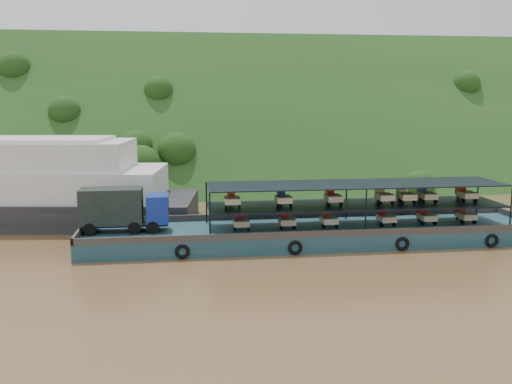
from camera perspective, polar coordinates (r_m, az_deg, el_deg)
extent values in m
plane|color=brown|center=(46.36, 2.96, -4.46)|extent=(160.00, 160.00, 0.00)
cube|color=#193814|center=(81.40, -1.71, 1.64)|extent=(140.00, 39.60, 39.60)
cube|color=#133C45|center=(44.69, 5.55, -4.24)|extent=(35.00, 7.00, 1.20)
cube|color=#592D19|center=(47.73, 4.64, -2.28)|extent=(35.00, 0.20, 0.50)
cube|color=#592D19|center=(41.28, 6.65, -4.20)|extent=(35.00, 0.20, 0.50)
cube|color=#592D19|center=(43.96, -17.15, -3.72)|extent=(0.20, 7.00, 0.50)
torus|color=black|center=(40.12, -7.38, -5.95)|extent=(1.06, 0.26, 1.06)
torus|color=black|center=(40.92, 3.95, -5.58)|extent=(1.06, 0.26, 1.06)
torus|color=black|center=(43.21, 14.44, -5.05)|extent=(1.06, 0.26, 1.06)
torus|color=black|center=(46.27, 22.52, -4.52)|extent=(1.06, 0.26, 1.06)
cylinder|color=black|center=(43.23, -16.31, -3.60)|extent=(0.94, 0.33, 0.94)
cylinder|color=black|center=(45.14, -15.93, -3.03)|extent=(0.94, 0.33, 0.94)
cylinder|color=black|center=(42.85, -12.07, -3.53)|extent=(0.94, 0.33, 0.94)
cylinder|color=black|center=(44.78, -11.87, -2.96)|extent=(0.94, 0.33, 0.94)
cylinder|color=black|center=(42.76, -10.30, -3.50)|extent=(0.94, 0.33, 0.94)
cylinder|color=black|center=(44.69, -10.18, -2.93)|extent=(0.94, 0.33, 0.94)
cube|color=black|center=(43.85, -12.96, -3.08)|extent=(6.41, 2.09, 0.19)
cube|color=navy|center=(43.46, -9.79, -1.63)|extent=(1.61, 2.27, 2.07)
cube|color=black|center=(43.36, -8.75, -1.12)|extent=(0.06, 1.88, 0.85)
cube|color=black|center=(43.68, -14.25, -1.35)|extent=(4.53, 2.27, 2.64)
cube|color=black|center=(45.13, 9.93, -1.26)|extent=(23.00, 5.00, 0.12)
cube|color=black|center=(44.85, 9.99, 0.80)|extent=(23.00, 5.00, 0.08)
cylinder|color=black|center=(40.65, -4.64, -2.36)|extent=(0.12, 0.12, 3.30)
cylinder|color=black|center=(45.55, -4.98, -1.07)|extent=(0.12, 0.12, 3.30)
cylinder|color=black|center=(42.80, 10.93, -1.90)|extent=(0.12, 0.12, 3.30)
cylinder|color=black|center=(47.48, 9.02, -0.71)|extent=(0.12, 0.12, 3.30)
cylinder|color=black|center=(47.70, 24.15, -1.39)|extent=(0.12, 0.12, 3.30)
cylinder|color=black|center=(51.94, 21.27, -0.37)|extent=(0.12, 0.12, 3.30)
cylinder|color=black|center=(44.59, -1.70, -3.09)|extent=(0.12, 0.52, 0.52)
cylinder|color=black|center=(42.80, -2.11, -3.63)|extent=(0.14, 0.52, 0.52)
cylinder|color=black|center=(42.90, -0.78, -3.59)|extent=(0.14, 0.52, 0.52)
cube|color=#C3B68A|center=(43.11, -1.50, -3.07)|extent=(1.15, 1.50, 0.44)
cube|color=red|center=(44.19, -1.66, -2.52)|extent=(0.55, 0.80, 0.80)
cube|color=red|center=(43.89, -1.64, -1.93)|extent=(0.50, 0.10, 0.10)
cylinder|color=black|center=(45.08, 2.77, -2.96)|extent=(0.12, 0.52, 0.52)
cylinder|color=black|center=(43.27, 2.54, -3.49)|extent=(0.14, 0.52, 0.52)
cylinder|color=black|center=(43.45, 3.84, -3.44)|extent=(0.14, 0.52, 0.52)
cube|color=#C1B089|center=(43.62, 3.11, -2.93)|extent=(1.15, 1.50, 0.44)
cube|color=red|center=(44.69, 2.84, -2.39)|extent=(0.55, 0.80, 0.80)
cube|color=red|center=(44.39, 2.89, -1.81)|extent=(0.50, 0.10, 0.10)
cylinder|color=black|center=(45.79, 6.84, -2.82)|extent=(0.12, 0.52, 0.52)
cylinder|color=black|center=(43.96, 6.79, -3.34)|extent=(0.14, 0.52, 0.52)
cylinder|color=black|center=(44.22, 8.05, -3.29)|extent=(0.14, 0.52, 0.52)
cube|color=beige|center=(44.35, 7.31, -2.79)|extent=(1.15, 1.50, 0.44)
cube|color=red|center=(45.39, 6.94, -2.26)|extent=(0.55, 0.80, 0.80)
cube|color=red|center=(45.11, 7.02, -1.69)|extent=(0.50, 0.10, 0.10)
cylinder|color=black|center=(47.14, 12.29, -2.61)|extent=(0.12, 0.52, 0.52)
cylinder|color=black|center=(45.32, 12.46, -3.11)|extent=(0.14, 0.52, 0.52)
cylinder|color=black|center=(45.67, 13.64, -3.06)|extent=(0.14, 0.52, 0.52)
cube|color=beige|center=(45.74, 12.92, -2.57)|extent=(1.15, 1.50, 0.44)
cube|color=red|center=(46.76, 12.43, -2.07)|extent=(0.55, 0.80, 0.80)
cube|color=red|center=(46.48, 12.54, -1.51)|extent=(0.50, 0.10, 0.10)
cylinder|color=black|center=(48.38, 16.01, -2.46)|extent=(0.12, 0.52, 0.52)
cylinder|color=black|center=(46.57, 16.33, -2.93)|extent=(0.14, 0.52, 0.52)
cylinder|color=black|center=(46.98, 17.45, -2.88)|extent=(0.14, 0.52, 0.52)
cube|color=beige|center=(47.01, 16.73, -2.41)|extent=(1.15, 1.50, 0.44)
cube|color=red|center=(48.00, 16.18, -1.92)|extent=(0.55, 0.80, 0.80)
cube|color=red|center=(47.73, 16.31, -1.38)|extent=(0.50, 0.10, 0.10)
cylinder|color=black|center=(49.79, 19.51, -2.30)|extent=(0.12, 0.52, 0.52)
cylinder|color=black|center=(48.00, 19.95, -2.76)|extent=(0.14, 0.52, 0.52)
cylinder|color=black|center=(48.47, 21.00, -2.70)|extent=(0.14, 0.52, 0.52)
cube|color=beige|center=(48.47, 20.31, -2.25)|extent=(1.15, 1.50, 0.44)
cube|color=#AE1F0B|center=(49.43, 19.70, -1.78)|extent=(0.55, 0.80, 0.80)
cube|color=#AE1F0B|center=(49.16, 19.84, -1.26)|extent=(0.50, 0.10, 0.10)
cylinder|color=black|center=(44.18, -2.56, -0.94)|extent=(0.12, 0.52, 0.52)
cylinder|color=black|center=(42.38, -3.02, -1.39)|extent=(0.14, 0.52, 0.52)
cylinder|color=black|center=(42.47, -1.67, -1.36)|extent=(0.14, 0.52, 0.52)
cube|color=beige|center=(42.70, -2.39, -0.84)|extent=(1.15, 1.50, 0.44)
cube|color=#BA2B0C|center=(43.80, -2.53, -0.34)|extent=(0.55, 0.80, 0.80)
cube|color=#BA2B0C|center=(43.52, -2.51, 0.27)|extent=(0.50, 0.10, 0.10)
cylinder|color=black|center=(44.69, 2.43, -0.81)|extent=(0.12, 0.52, 0.52)
cylinder|color=black|center=(42.87, 2.20, -1.26)|extent=(0.14, 0.52, 0.52)
cylinder|color=black|center=(43.05, 3.51, -1.23)|extent=(0.14, 0.52, 0.52)
cube|color=beige|center=(43.23, 2.77, -0.71)|extent=(1.15, 1.50, 0.44)
cube|color=#193098|center=(44.31, 2.51, -0.22)|extent=(0.55, 0.80, 0.80)
cube|color=#193098|center=(44.03, 2.56, 0.38)|extent=(0.50, 0.10, 0.10)
cylinder|color=black|center=(45.53, 7.26, -0.69)|extent=(0.12, 0.52, 0.52)
cylinder|color=black|center=(43.69, 7.23, -1.12)|extent=(0.14, 0.52, 0.52)
cylinder|color=black|center=(43.96, 8.49, -1.09)|extent=(0.14, 0.52, 0.52)
cube|color=#C3B58A|center=(44.09, 7.75, -0.59)|extent=(1.15, 1.50, 0.44)
cube|color=red|center=(45.15, 7.37, -0.11)|extent=(0.55, 0.80, 0.80)
cube|color=red|center=(44.88, 7.45, 0.48)|extent=(0.50, 0.10, 0.10)
cylinder|color=black|center=(46.75, 12.13, -0.56)|extent=(0.12, 0.52, 0.52)
cylinder|color=black|center=(44.91, 12.30, -0.98)|extent=(0.14, 0.52, 0.52)
cylinder|color=black|center=(45.26, 13.49, -0.94)|extent=(0.14, 0.52, 0.52)
cube|color=beige|center=(45.35, 12.76, -0.46)|extent=(1.15, 1.50, 0.44)
cube|color=#BBB584|center=(46.38, 12.27, 0.01)|extent=(0.55, 0.80, 0.80)
cube|color=#BBB584|center=(46.12, 12.38, 0.58)|extent=(0.50, 0.10, 0.10)
cylinder|color=black|center=(48.04, 16.06, -0.45)|extent=(0.12, 0.52, 0.52)
cylinder|color=black|center=(46.22, 16.38, -0.85)|extent=(0.14, 0.52, 0.52)
cylinder|color=black|center=(46.64, 17.51, -0.82)|extent=(0.14, 0.52, 0.52)
cube|color=#BEB286|center=(46.68, 16.79, -0.35)|extent=(1.15, 1.50, 0.44)
cube|color=navy|center=(47.69, 16.23, 0.10)|extent=(0.55, 0.80, 0.80)
cube|color=navy|center=(47.43, 16.36, 0.66)|extent=(0.50, 0.10, 0.10)
cylinder|color=black|center=(49.46, 19.58, -0.35)|extent=(0.12, 0.52, 0.52)
cylinder|color=black|center=(47.66, 20.03, -0.74)|extent=(0.14, 0.52, 0.52)
cylinder|color=black|center=(48.13, 21.08, -0.70)|extent=(0.14, 0.52, 0.52)
cube|color=#C3B38A|center=(48.14, 20.38, -0.25)|extent=(1.15, 1.50, 0.44)
cube|color=red|center=(49.12, 19.77, 0.18)|extent=(0.55, 0.80, 0.80)
cube|color=red|center=(48.87, 19.91, 0.72)|extent=(0.50, 0.10, 0.10)
cylinder|color=black|center=(47.37, 14.14, -0.51)|extent=(0.12, 0.52, 0.52)
cylinder|color=black|center=(45.55, 14.39, -0.91)|extent=(0.14, 0.52, 0.52)
cylinder|color=black|center=(45.93, 15.55, -0.88)|extent=(0.14, 0.52, 0.52)
cube|color=beige|center=(45.99, 14.82, -0.40)|extent=(1.15, 1.50, 0.44)
cube|color=#BBB584|center=(47.01, 14.30, 0.06)|extent=(0.55, 0.80, 0.80)
cube|color=#BBB584|center=(46.75, 14.42, 0.62)|extent=(0.50, 0.10, 0.10)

